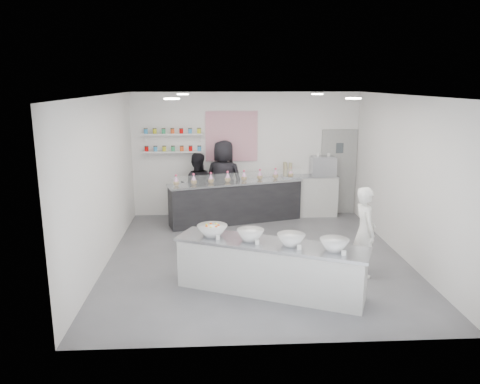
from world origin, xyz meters
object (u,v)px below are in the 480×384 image
espresso_machine (323,166)px  staff_left (197,187)px  prep_counter (270,267)px  staff_right (224,180)px  woman_prep (364,232)px  back_bar (236,202)px  espresso_ledge (309,196)px

espresso_machine → staff_left: staff_left is taller
espresso_machine → staff_left: bearing=-176.6°
prep_counter → espresso_machine: 4.70m
prep_counter → staff_left: (-1.27, 4.09, 0.39)m
staff_right → woman_prep: bearing=142.6°
staff_left → woman_prep: bearing=134.3°
woman_prep → staff_right: 4.18m
staff_left → staff_right: bearing=-175.8°
back_bar → espresso_machine: 2.31m
prep_counter → espresso_ledge: (1.47, 4.27, 0.10)m
staff_left → espresso_machine: bearing=-172.5°
espresso_machine → espresso_ledge: bearing=180.0°
espresso_machine → woman_prep: size_ratio=0.38×
prep_counter → back_bar: 3.81m
back_bar → woman_prep: woman_prep is taller
espresso_ledge → staff_left: (-2.74, -0.18, 0.30)m
prep_counter → staff_right: 4.17m
back_bar → staff_left: bearing=146.0°
woman_prep → back_bar: bearing=28.2°
espresso_machine → back_bar: bearing=-167.6°
espresso_ledge → staff_right: 2.16m
espresso_ledge → staff_right: staff_right is taller
back_bar → espresso_ledge: espresso_ledge is taller
woman_prep → staff_left: (-2.94, 3.49, 0.03)m
espresso_ledge → espresso_machine: size_ratio=2.31×
espresso_ledge → woman_prep: (0.20, -3.67, 0.27)m
back_bar → espresso_ledge: size_ratio=2.31×
staff_right → espresso_machine: bearing=-156.6°
staff_left → espresso_ledge: bearing=-172.1°
prep_counter → espresso_machine: size_ratio=5.10×
espresso_machine → staff_left: 3.09m
staff_right → back_bar: bearing=152.7°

